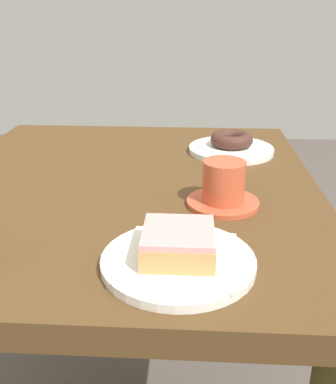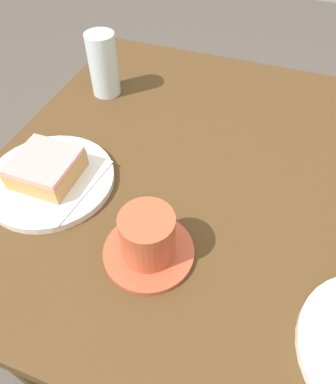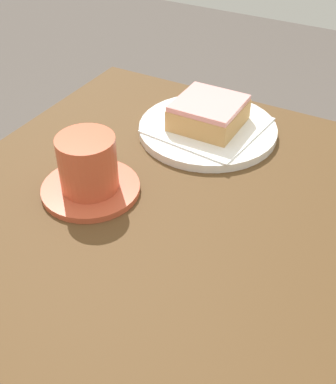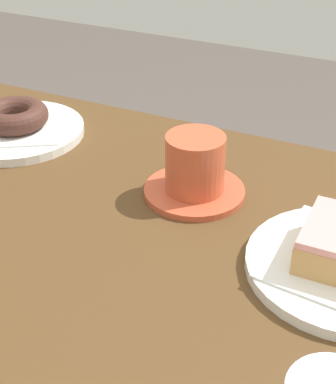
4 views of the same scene
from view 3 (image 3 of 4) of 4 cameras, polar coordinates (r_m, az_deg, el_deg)
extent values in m
cube|color=#4E341A|center=(0.56, 1.90, -14.23)|extent=(0.93, 0.82, 0.05)
cylinder|color=#483E18|center=(1.18, -4.90, -5.52)|extent=(0.05, 0.05, 0.70)
cylinder|color=white|center=(0.81, 4.63, 7.27)|extent=(0.22, 0.22, 0.01)
cube|color=white|center=(0.80, 4.66, 7.77)|extent=(0.18, 0.18, 0.00)
cube|color=tan|center=(0.79, 4.73, 8.91)|extent=(0.10, 0.10, 0.03)
cube|color=pink|center=(0.78, 4.81, 10.25)|extent=(0.10, 0.10, 0.01)
cylinder|color=tan|center=(0.78, 4.82, 10.39)|extent=(0.02, 0.02, 0.00)
cylinder|color=#C35033|center=(0.69, -8.96, 0.39)|extent=(0.14, 0.14, 0.01)
cylinder|color=#C65133|center=(0.66, -9.32, 3.33)|extent=(0.08, 0.08, 0.08)
cylinder|color=black|center=(0.64, -9.64, 5.85)|extent=(0.07, 0.07, 0.00)
camera|label=1|loc=(1.22, 18.03, 33.49)|focal=41.49mm
camera|label=2|loc=(0.68, -44.13, 33.73)|focal=33.39mm
camera|label=4|loc=(0.73, 57.22, 23.24)|focal=54.94mm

